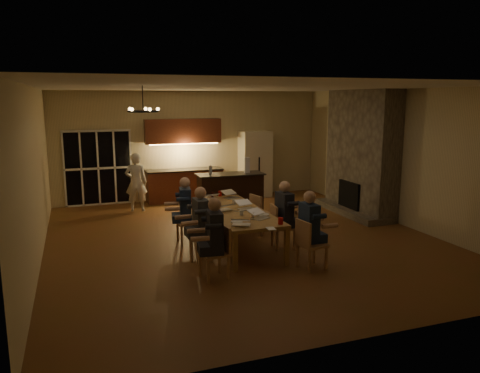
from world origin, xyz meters
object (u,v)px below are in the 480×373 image
object	(u,v)px
chair_left_near	(214,253)
redcup_far	(220,194)
chair_left_far	(188,222)
chair_right_near	(312,244)
person_right_near	(309,229)
chandelier	(143,111)
can_silver	(253,216)
plate_left	(237,222)
person_right_mid	(284,215)
laptop_f	(232,193)
person_left_mid	(201,223)
mug_back	(207,200)
bar_blender	(247,165)
person_left_near	(215,239)
bar_bottle	(210,170)
can_cola	(212,195)
mug_front	(242,213)
chair_left_mid	(201,236)
laptop_c	(223,205)
refrigerator	(255,164)
laptop_b	(260,213)
plate_far	(241,201)
redcup_mid	(211,205)
plate_near	(263,215)
person_left_far	(185,210)
chair_right_mid	(283,226)
standing_person	(136,182)
bar_island	(230,194)
laptop_e	(210,195)
mug_mid	(234,202)
laptop_d	(246,204)
redcup_near	(281,221)
chair_right_far	(263,214)
dining_table	(236,228)

from	to	relation	value
chair_left_near	redcup_far	distance (m)	3.18
chair_left_far	chair_right_near	distance (m)	2.79
person_right_near	chandelier	size ratio (longest dim) A/B	2.50
can_silver	plate_left	bearing A→B (deg)	-160.17
person_right_mid	laptop_f	size ratio (longest dim) A/B	4.31
person_left_mid	mug_back	bearing A→B (deg)	158.56
bar_blender	chandelier	bearing A→B (deg)	-129.11
person_left_near	chair_left_far	bearing A→B (deg)	-173.97
chair_left_far	plate_left	world-z (taller)	chair_left_far
chair_left_near	bar_bottle	distance (m)	4.30
laptop_f	can_cola	xyz separation A→B (m)	(-0.39, 0.24, -0.05)
chair_left_far	plate_left	size ratio (longest dim) A/B	3.95
chandelier	mug_front	distance (m)	2.65
chair_left_mid	person_right_mid	xyz separation A→B (m)	(1.73, 0.04, 0.24)
laptop_c	can_cola	xyz separation A→B (m)	(0.15, 1.31, -0.05)
refrigerator	person_right_near	bearing A→B (deg)	-102.42
laptop_b	plate_far	xyz separation A→B (m)	(0.18, 1.58, -0.10)
redcup_mid	can_cola	bearing A→B (deg)	71.88
laptop_c	plate_near	size ratio (longest dim) A/B	1.36
chair_right_near	redcup_far	size ratio (longest dim) A/B	7.42
person_right_mid	person_left_far	size ratio (longest dim) A/B	1.00
chair_right_mid	standing_person	distance (m)	4.83
bar_island	laptop_e	bearing A→B (deg)	-122.11
chandelier	mug_mid	world-z (taller)	chandelier
person_right_near	laptop_b	bearing A→B (deg)	40.06
laptop_d	mug_back	size ratio (longest dim) A/B	3.20
chair_right_near	bar_blender	xyz separation A→B (m)	(0.32, 4.20, 0.84)
laptop_d	laptop_f	bearing A→B (deg)	74.52
refrigerator	laptop_d	bearing A→B (deg)	-113.40
bar_blender	person_right_mid	bearing A→B (deg)	-87.98
laptop_e	mug_front	world-z (taller)	laptop_e
laptop_f	can_cola	world-z (taller)	laptop_f
chair_right_mid	standing_person	bearing A→B (deg)	36.70
redcup_near	can_silver	world-z (taller)	same
chair_right_near	laptop_d	bearing A→B (deg)	12.73
chair_right_far	can_silver	size ratio (longest dim) A/B	7.42
standing_person	plate_far	size ratio (longest dim) A/B	5.91
standing_person	person_left_far	bearing A→B (deg)	113.08
refrigerator	person_left_near	size ratio (longest dim) A/B	1.45
plate_far	redcup_mid	bearing A→B (deg)	-152.96
laptop_d	bar_blender	bearing A→B (deg)	57.10
dining_table	can_cola	xyz separation A→B (m)	(-0.09, 1.36, 0.44)
chair_right_far	laptop_e	bearing A→B (deg)	51.28
laptop_c	laptop_e	distance (m)	1.09
chair_left_mid	chair_left_far	size ratio (longest dim) A/B	1.00
dining_table	plate_left	world-z (taller)	plate_left
dining_table	plate_near	xyz separation A→B (m)	(0.38, -0.57, 0.38)
person_left_far	redcup_mid	bearing A→B (deg)	72.86
dining_table	plate_far	xyz separation A→B (m)	(0.39, 0.77, 0.38)
person_left_near	bar_bottle	world-z (taller)	person_left_near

